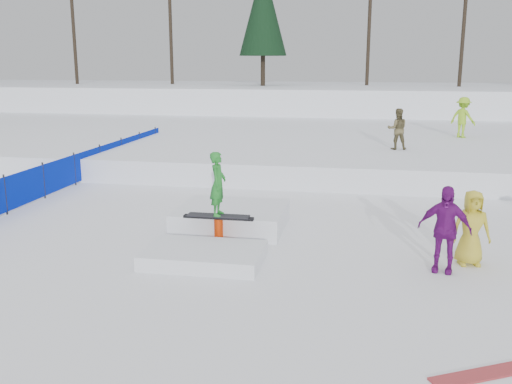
% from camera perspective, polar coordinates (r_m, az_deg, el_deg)
% --- Properties ---
extents(ground, '(120.00, 120.00, 0.00)m').
position_cam_1_polar(ground, '(11.68, -4.26, -7.34)').
color(ground, white).
extents(snow_berm, '(60.00, 14.00, 2.40)m').
position_cam_1_polar(snow_berm, '(40.78, 6.67, 8.87)').
color(snow_berm, white).
rests_on(snow_berm, ground).
extents(snow_midrise, '(50.00, 18.00, 0.80)m').
position_cam_1_polar(snow_midrise, '(26.98, 4.47, 5.15)').
color(snow_midrise, white).
rests_on(snow_midrise, ground).
extents(safety_fence, '(0.05, 16.00, 1.10)m').
position_cam_1_polar(safety_fence, '(19.87, -17.68, 2.21)').
color(safety_fence, '#0016A1').
rests_on(safety_fence, ground).
extents(treeline, '(40.24, 4.22, 10.50)m').
position_cam_1_polar(treeline, '(39.14, 16.23, 17.45)').
color(treeline, black).
rests_on(treeline, snow_berm).
extents(walker_olive, '(0.80, 0.65, 1.53)m').
position_cam_1_polar(walker_olive, '(22.08, 13.96, 6.14)').
color(walker_olive, brown).
rests_on(walker_olive, snow_midrise).
extents(walker_ygreen, '(1.29, 1.21, 1.74)m').
position_cam_1_polar(walker_ygreen, '(26.34, 19.99, 7.02)').
color(walker_ygreen, '#93CF22').
rests_on(walker_ygreen, snow_midrise).
extents(spectator_purple, '(1.08, 0.64, 1.73)m').
position_cam_1_polar(spectator_purple, '(11.66, 18.32, -3.54)').
color(spectator_purple, '#691170').
rests_on(spectator_purple, ground).
extents(spectator_yellow, '(0.81, 0.59, 1.54)m').
position_cam_1_polar(spectator_yellow, '(12.28, 20.74, -3.37)').
color(spectator_yellow, gold).
rests_on(spectator_yellow, ground).
extents(loose_board_red, '(1.36, 0.91, 0.03)m').
position_cam_1_polar(loose_board_red, '(8.40, 21.40, -16.67)').
color(loose_board_red, maroon).
rests_on(loose_board_red, ground).
extents(jib_rail_feature, '(2.60, 4.40, 2.11)m').
position_cam_1_polar(jib_rail_feature, '(13.41, -3.14, -3.25)').
color(jib_rail_feature, white).
rests_on(jib_rail_feature, ground).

